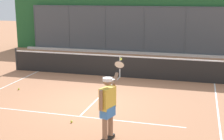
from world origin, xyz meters
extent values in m
plane|color=#B27551|center=(0.00, 0.00, 0.00)|extent=(60.00, 60.00, 0.00)
cube|color=white|center=(0.00, 1.13, 0.00)|extent=(6.23, 0.05, 0.01)
cube|color=white|center=(-3.99, 0.69, 0.00)|extent=(0.05, 8.94, 0.01)
cube|color=white|center=(0.00, -1.33, 0.00)|extent=(0.05, 4.91, 0.01)
cylinder|color=#474C51|center=(-2.43, -9.67, 1.44)|extent=(0.07, 0.07, 2.88)
cylinder|color=#474C51|center=(0.00, -9.67, 1.44)|extent=(0.07, 0.07, 2.88)
cylinder|color=#474C51|center=(2.43, -9.67, 1.44)|extent=(0.07, 0.07, 2.88)
cylinder|color=#474C51|center=(4.87, -9.67, 1.44)|extent=(0.07, 0.07, 2.88)
cylinder|color=#474C51|center=(7.30, -9.67, 1.44)|extent=(0.07, 0.07, 2.88)
cylinder|color=#474C51|center=(0.00, -9.67, 2.84)|extent=(14.61, 0.05, 0.05)
cube|color=#474C51|center=(0.00, -9.67, 1.44)|extent=(14.61, 0.02, 2.88)
cube|color=#235B2D|center=(0.00, -10.32, 1.68)|extent=(17.61, 0.90, 3.37)
cube|color=silver|center=(0.00, -9.49, 0.07)|extent=(15.61, 0.18, 0.15)
cylinder|color=#2D2D2D|center=(5.12, -3.78, 0.54)|extent=(0.09, 0.09, 1.07)
cube|color=black|center=(0.00, -3.78, 0.46)|extent=(10.16, 0.02, 0.91)
cube|color=white|center=(0.00, -3.78, 0.94)|extent=(10.16, 0.04, 0.05)
cube|color=white|center=(0.00, -3.78, 0.46)|extent=(0.05, 0.04, 0.91)
cube|color=black|center=(-1.22, 2.56, 0.04)|extent=(0.18, 0.28, 0.09)
cylinder|color=#8C664C|center=(-1.22, 2.56, 0.46)|extent=(0.13, 0.13, 0.74)
cube|color=black|center=(-1.29, 2.32, 0.04)|extent=(0.18, 0.28, 0.09)
cylinder|color=#8C664C|center=(-1.29, 2.32, 0.46)|extent=(0.13, 0.13, 0.74)
cube|color=#3D7AC6|center=(-1.26, 2.44, 0.75)|extent=(0.33, 0.44, 0.26)
cube|color=gold|center=(-1.26, 2.44, 1.10)|extent=(0.34, 0.50, 0.54)
cylinder|color=#8C664C|center=(-1.17, 2.71, 1.12)|extent=(0.08, 0.08, 0.49)
cylinder|color=#8C664C|center=(-1.34, 2.01, 1.48)|extent=(0.09, 0.37, 0.28)
sphere|color=#8C664C|center=(-1.26, 2.44, 1.51)|extent=(0.21, 0.21, 0.21)
cylinder|color=white|center=(-1.26, 2.44, 1.57)|extent=(0.30, 0.30, 0.08)
cube|color=white|center=(-1.29, 2.33, 1.54)|extent=(0.22, 0.23, 0.02)
cylinder|color=black|center=(-1.33, 1.78, 1.63)|extent=(0.03, 0.17, 0.13)
torus|color=black|center=(-1.33, 1.59, 1.76)|extent=(0.30, 0.19, 0.26)
cylinder|color=silver|center=(-1.33, 1.59, 1.76)|extent=(0.25, 0.14, 0.21)
sphere|color=#D6E042|center=(-1.33, 1.41, 1.87)|extent=(0.07, 0.07, 0.07)
sphere|color=#D6E042|center=(0.05, 1.63, 0.03)|extent=(0.07, 0.07, 0.07)
sphere|color=#C1D138|center=(3.24, -0.84, 0.03)|extent=(0.07, 0.07, 0.07)
camera|label=1|loc=(-3.35, 9.58, 3.54)|focal=51.72mm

